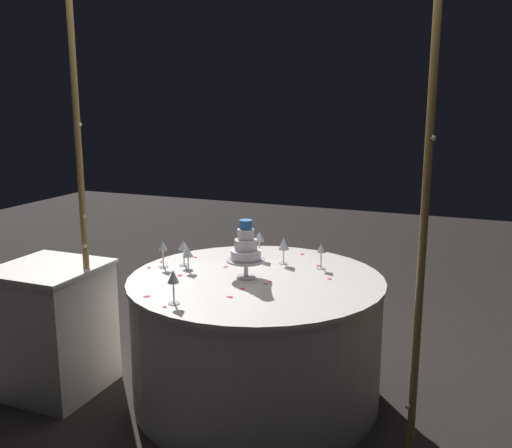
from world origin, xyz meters
The scene contains 26 objects.
ground_plane centered at (0.00, 0.00, 0.00)m, with size 12.00×12.00×0.00m, color black.
decorative_arch centered at (0.00, 0.31, 1.53)m, with size 1.91×0.06×2.39m.
main_table centered at (0.00, 0.00, 0.37)m, with size 1.46×1.46×0.74m.
side_table centered at (1.16, 0.37, 0.39)m, with size 0.58×0.58×0.78m.
tiered_cake centered at (0.05, 0.03, 0.91)m, with size 0.22×0.22×0.34m.
wine_glass_0 centered at (0.60, 0.02, 0.86)m, with size 0.06×0.06×0.17m.
wine_glass_1 centered at (0.13, -0.38, 0.87)m, with size 0.07×0.07×0.18m.
wine_glass_2 centered at (-0.05, -0.33, 0.86)m, with size 0.07×0.07×0.17m.
wine_glass_3 centered at (0.22, 0.55, 0.87)m, with size 0.06×0.06×0.18m.
wine_glass_4 centered at (0.50, -0.06, 0.86)m, with size 0.06×0.06×0.16m.
wine_glass_5 centered at (-0.29, -0.32, 0.85)m, with size 0.06×0.06×0.15m.
wine_glass_6 centered at (0.42, 0.03, 0.85)m, with size 0.06×0.06×0.15m.
rose_petal_0 centered at (0.42, 0.13, 0.74)m, with size 0.04×0.03×0.00m, color #E02D47.
rose_petal_1 centered at (0.40, 0.51, 0.74)m, with size 0.04×0.03×0.00m, color #E02D47.
rose_petal_2 centered at (0.67, 0.07, 0.74)m, with size 0.03×0.02×0.00m, color #E02D47.
rose_petal_3 centered at (0.52, -0.25, 0.74)m, with size 0.03×0.02×0.00m, color #E02D47.
rose_petal_4 centered at (-0.26, -0.36, 0.74)m, with size 0.03×0.02×0.00m, color #E02D47.
rose_petal_5 centered at (-0.10, 0.04, 0.74)m, with size 0.03×0.02×0.00m, color #E02D47.
rose_petal_6 centered at (-0.01, 0.21, 0.74)m, with size 0.03×0.02×0.00m, color #E02D47.
rose_petal_7 centered at (-0.10, 0.09, 0.74)m, with size 0.03×0.02×0.00m, color #E02D47.
rose_petal_8 centered at (-0.40, -0.13, 0.74)m, with size 0.03×0.02×0.00m, color #E02D47.
rose_petal_9 centered at (0.67, -0.07, 0.74)m, with size 0.03×0.02×0.00m, color #E02D47.
rose_petal_10 centered at (0.23, 0.61, 0.74)m, with size 0.03×0.02×0.00m, color #E02D47.
rose_petal_11 centered at (-0.09, -0.58, 0.74)m, with size 0.03×0.02×0.00m, color #E02D47.
rose_petal_12 centered at (0.25, -0.12, 0.74)m, with size 0.03×0.02×0.00m, color #E02D47.
rose_petal_13 centered at (0.00, 0.36, 0.74)m, with size 0.04×0.02×0.00m, color #E02D47.
Camera 1 is at (-1.19, 2.91, 1.73)m, focal length 40.57 mm.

